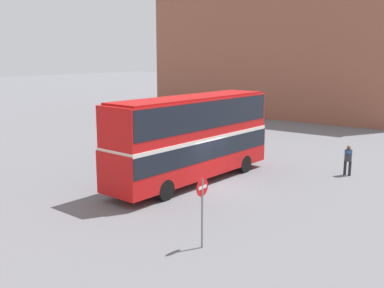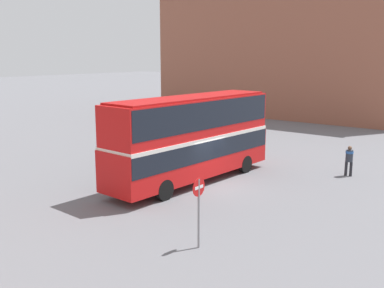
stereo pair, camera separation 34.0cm
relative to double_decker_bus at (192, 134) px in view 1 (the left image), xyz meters
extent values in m
plane|color=slate|center=(-0.07, -1.65, -2.68)|extent=(240.00, 240.00, 0.00)
cube|color=#935642|center=(29.89, 9.40, 4.10)|extent=(11.04, 29.04, 13.54)
cube|color=red|center=(0.00, 0.00, -1.22)|extent=(11.11, 3.07, 2.04)
cube|color=red|center=(0.00, 0.00, 0.85)|extent=(10.94, 2.99, 2.10)
cube|color=black|center=(0.00, 0.00, -0.76)|extent=(11.00, 3.10, 1.00)
cube|color=black|center=(0.00, 0.00, 1.11)|extent=(10.78, 3.01, 1.43)
cube|color=silver|center=(0.00, 0.00, -0.17)|extent=(11.00, 3.09, 0.20)
cube|color=#A91111|center=(0.00, 0.00, 1.95)|extent=(10.44, 2.79, 0.10)
cylinder|color=black|center=(3.57, 0.91, -2.16)|extent=(1.04, 0.36, 1.02)
cylinder|color=black|center=(3.45, -1.29, -2.16)|extent=(1.04, 0.36, 1.02)
cylinder|color=black|center=(-3.23, 1.28, -2.16)|extent=(1.04, 0.36, 1.02)
cylinder|color=black|center=(-3.35, -0.92, -2.16)|extent=(1.04, 0.36, 1.02)
cylinder|color=#232328|center=(6.45, -6.51, -2.25)|extent=(0.16, 0.16, 0.85)
cylinder|color=#232328|center=(6.40, -6.25, -2.25)|extent=(0.16, 0.16, 0.85)
cylinder|color=#2D333D|center=(6.42, -6.38, -1.49)|extent=(0.48, 0.48, 0.67)
cylinder|color=#28569E|center=(6.42, -6.38, -1.28)|extent=(0.50, 0.50, 0.15)
sphere|color=brown|center=(6.42, -6.38, -1.03)|extent=(0.23, 0.23, 0.23)
cube|color=slate|center=(6.35, 7.18, -1.98)|extent=(4.37, 2.45, 0.84)
cube|color=black|center=(6.19, 7.15, -1.33)|extent=(2.40, 1.91, 0.45)
cylinder|color=black|center=(7.46, 8.17, -2.34)|extent=(0.69, 0.34, 0.66)
cylinder|color=black|center=(7.75, 6.67, -2.34)|extent=(0.69, 0.34, 0.66)
cylinder|color=black|center=(4.95, 7.69, -2.34)|extent=(0.69, 0.34, 0.66)
cylinder|color=black|center=(5.24, 6.19, -2.34)|extent=(0.69, 0.34, 0.66)
cylinder|color=gray|center=(-6.66, -5.46, -1.39)|extent=(0.08, 0.08, 2.57)
cylinder|color=red|center=(-6.66, -5.46, -0.41)|extent=(0.67, 0.03, 0.67)
cube|color=white|center=(-6.66, -5.46, -0.41)|extent=(0.47, 0.04, 0.11)
camera|label=1|loc=(-19.00, -14.29, 4.16)|focal=42.00mm
camera|label=2|loc=(-18.80, -14.56, 4.16)|focal=42.00mm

